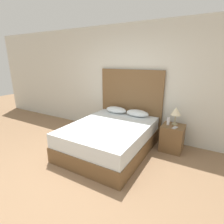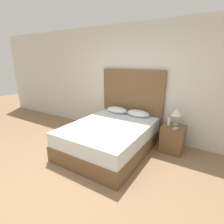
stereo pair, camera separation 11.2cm
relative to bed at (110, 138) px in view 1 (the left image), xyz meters
The scene contains 11 objects.
ground_plane 1.28m from the bed, 93.02° to the right, with size 16.00×16.00×0.00m, color #8C6B4C.
wall_back 1.53m from the bed, 93.44° to the left, with size 10.00×0.06×2.70m.
bed is the anchor object (origin of this frame).
headboard 1.15m from the bed, 90.00° to the left, with size 1.62×0.05×1.66m.
pillow_left 0.93m from the bed, 109.52° to the left, with size 0.55×0.28×0.16m.
pillow_right 0.93m from the bed, 70.48° to the left, with size 0.55×0.28×0.16m.
phone_on_bed 0.31m from the bed, 52.20° to the left, with size 0.07×0.15×0.01m.
nightstand 1.34m from the bed, 30.98° to the left, with size 0.45×0.45×0.56m.
table_lamp 1.49m from the bed, 34.06° to the left, with size 0.21×0.21×0.38m.
phone_on_nightstand 1.36m from the bed, 25.72° to the left, with size 0.10×0.16×0.01m.
toiletry_bottle 1.29m from the bed, 33.62° to the left, with size 0.06×0.06×0.16m.
Camera 1 is at (1.80, -1.67, 1.88)m, focal length 28.00 mm.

